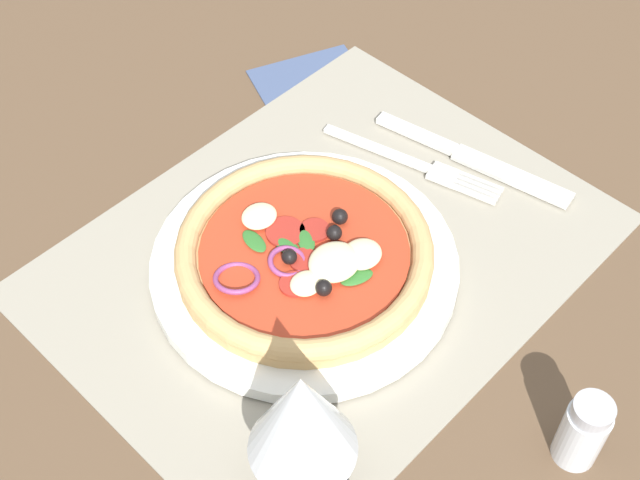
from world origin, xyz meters
The scene contains 9 objects.
ground_plane centered at (0.00, 0.00, -1.20)cm, with size 190.00×140.00×2.40cm, color brown.
placemat centered at (0.00, 0.00, 0.20)cm, with size 45.46×35.06×0.40cm, color gray.
plate centered at (2.65, 0.11, 1.07)cm, with size 25.66×25.66×1.34cm, color silver.
pizza centered at (2.66, 0.16, 2.84)cm, with size 21.26×21.26×2.66cm.
fork centered at (-13.41, -0.82, 0.62)cm, with size 5.81×17.83×0.44cm.
knife centered at (-17.51, 2.23, 0.65)cm, with size 5.22×19.97×0.62cm.
wine_glass centered at (16.31, 13.42, 10.38)cm, with size 7.20×7.20×14.90cm.
napkin centered at (-15.06, -16.13, 0.18)cm, with size 11.17×10.05×0.36cm, color #425175.
pepper_shaker centered at (0.88, 25.45, 3.25)cm, with size 3.20×3.20×6.70cm.
Camera 1 is at (33.93, 31.96, 57.90)cm, focal length 48.69 mm.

